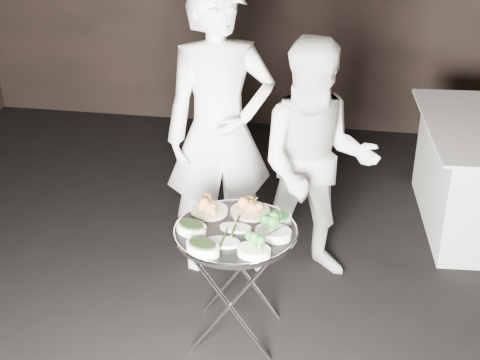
% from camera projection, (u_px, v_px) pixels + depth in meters
% --- Properties ---
extents(tray_stand, '(0.48, 0.40, 0.70)m').
position_uv_depth(tray_stand, '(236.00, 279.00, 3.77)').
color(tray_stand, silver).
rests_on(tray_stand, floor).
extents(serving_tray, '(0.68, 0.68, 0.04)m').
position_uv_depth(serving_tray, '(235.00, 232.00, 3.63)').
color(serving_tray, black).
rests_on(serving_tray, tray_stand).
extents(potato_plate_a, '(0.21, 0.21, 0.08)m').
position_uv_depth(potato_plate_a, '(209.00, 207.00, 3.78)').
color(potato_plate_a, beige).
rests_on(potato_plate_a, serving_tray).
extents(potato_plate_b, '(0.22, 0.22, 0.08)m').
position_uv_depth(potato_plate_b, '(250.00, 207.00, 3.78)').
color(potato_plate_b, beige).
rests_on(potato_plate_b, serving_tray).
extents(greens_bowl, '(0.12, 0.12, 0.07)m').
position_uv_depth(greens_bowl, '(281.00, 217.00, 3.68)').
color(greens_bowl, white).
rests_on(greens_bowl, serving_tray).
extents(asparagus_plate_a, '(0.18, 0.10, 0.04)m').
position_uv_depth(asparagus_plate_a, '(236.00, 227.00, 3.63)').
color(asparagus_plate_a, white).
rests_on(asparagus_plate_a, serving_tray).
extents(asparagus_plate_b, '(0.19, 0.11, 0.04)m').
position_uv_depth(asparagus_plate_b, '(223.00, 241.00, 3.50)').
color(asparagus_plate_b, white).
rests_on(asparagus_plate_b, serving_tray).
extents(spinach_bowl_a, '(0.22, 0.19, 0.08)m').
position_uv_depth(spinach_bowl_a, '(191.00, 227.00, 3.59)').
color(spinach_bowl_a, white).
rests_on(spinach_bowl_a, serving_tray).
extents(spinach_bowl_b, '(0.22, 0.18, 0.08)m').
position_uv_depth(spinach_bowl_b, '(203.00, 246.00, 3.42)').
color(spinach_bowl_b, white).
rests_on(spinach_bowl_b, serving_tray).
extents(broccoli_bowl_a, '(0.22, 0.17, 0.08)m').
position_uv_depth(broccoli_bowl_a, '(273.00, 231.00, 3.54)').
color(broccoli_bowl_a, white).
rests_on(broccoli_bowl_a, serving_tray).
extents(broccoli_bowl_b, '(0.19, 0.15, 0.07)m').
position_uv_depth(broccoli_bowl_b, '(254.00, 250.00, 3.39)').
color(broccoli_bowl_b, white).
rests_on(broccoli_bowl_b, serving_tray).
extents(serving_utensils, '(0.57, 0.43, 0.01)m').
position_uv_depth(serving_utensils, '(240.00, 217.00, 3.66)').
color(serving_utensils, silver).
rests_on(serving_utensils, serving_tray).
extents(waiter_left, '(0.81, 0.68, 1.91)m').
position_uv_depth(waiter_left, '(220.00, 133.00, 4.22)').
color(waiter_left, white).
rests_on(waiter_left, floor).
extents(waiter_right, '(0.85, 0.70, 1.61)m').
position_uv_depth(waiter_right, '(316.00, 164.00, 4.16)').
color(waiter_right, white).
rests_on(waiter_right, floor).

